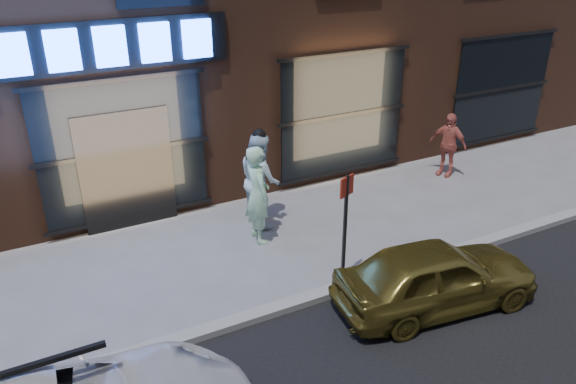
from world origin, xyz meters
name	(u,v)px	position (x,y,z in m)	size (l,w,h in m)	color
ground	(198,337)	(0.00, 0.00, 0.00)	(90.00, 90.00, 0.00)	slate
curb	(198,334)	(0.00, 0.00, 0.06)	(60.00, 0.25, 0.12)	gray
man_bowtie	(258,195)	(2.02, 2.21, 0.96)	(0.70, 0.46, 1.93)	#C2FFCE
man_cap	(260,179)	(2.37, 2.86, 0.96)	(0.93, 0.72, 1.91)	white
passerby	(448,145)	(7.38, 2.97, 0.78)	(0.91, 0.38, 1.56)	#CA6353
gold_sedan	(436,276)	(3.62, -1.00, 0.56)	(1.32, 3.28, 1.12)	olive
sign_post	(345,222)	(2.59, 0.10, 1.25)	(0.31, 0.15, 2.06)	#262628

